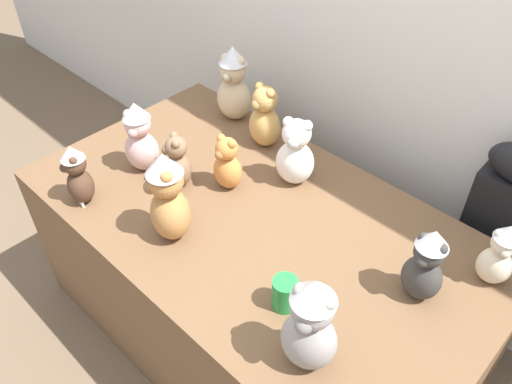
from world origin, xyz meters
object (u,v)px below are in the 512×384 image
(teddy_bear_charcoal, at_px, (425,265))
(teddy_bear_ginger, at_px, (227,164))
(teddy_bear_mocha, at_px, (178,162))
(teddy_bear_sand, at_px, (234,85))
(instrument_case, at_px, (490,255))
(teddy_bear_honey, at_px, (265,118))
(teddy_bear_caramel, at_px, (168,198))
(teddy_bear_ash, at_px, (310,324))
(teddy_bear_cream, at_px, (500,255))
(teddy_bear_snow, at_px, (295,154))
(display_table, at_px, (256,279))
(teddy_bear_cocoa, at_px, (77,175))
(party_cup_green, at_px, (285,293))
(teddy_bear_blush, at_px, (140,138))

(teddy_bear_charcoal, bearing_deg, teddy_bear_ginger, -175.34)
(teddy_bear_mocha, bearing_deg, teddy_bear_sand, 143.41)
(instrument_case, height_order, teddy_bear_ginger, instrument_case)
(teddy_bear_honey, xyz_separation_m, teddy_bear_mocha, (-0.06, -0.42, -0.03))
(teddy_bear_ginger, bearing_deg, teddy_bear_caramel, -83.71)
(teddy_bear_ash, distance_m, teddy_bear_cream, 0.67)
(teddy_bear_honey, bearing_deg, teddy_bear_snow, -15.12)
(instrument_case, bearing_deg, display_table, -138.82)
(teddy_bear_honey, bearing_deg, display_table, -44.12)
(teddy_bear_snow, bearing_deg, teddy_bear_cream, -20.21)
(instrument_case, relative_size, teddy_bear_caramel, 2.94)
(teddy_bear_mocha, bearing_deg, teddy_bear_cocoa, -88.17)
(teddy_bear_honey, bearing_deg, teddy_bear_cocoa, -101.86)
(teddy_bear_ginger, xyz_separation_m, teddy_bear_sand, (-0.33, 0.35, 0.06))
(teddy_bear_cocoa, bearing_deg, teddy_bear_ginger, 76.92)
(teddy_bear_honey, relative_size, teddy_bear_cocoa, 1.12)
(teddy_bear_sand, bearing_deg, display_table, -54.33)
(display_table, bearing_deg, teddy_bear_caramel, -119.63)
(teddy_bear_cocoa, relative_size, party_cup_green, 2.28)
(teddy_bear_snow, bearing_deg, teddy_bear_caramel, -127.72)
(teddy_bear_cocoa, height_order, teddy_bear_sand, teddy_bear_sand)
(teddy_bear_snow, relative_size, teddy_bear_sand, 0.83)
(teddy_bear_cocoa, height_order, teddy_bear_charcoal, teddy_bear_charcoal)
(teddy_bear_honey, distance_m, teddy_bear_cocoa, 0.77)
(teddy_bear_honey, xyz_separation_m, teddy_bear_charcoal, (0.89, -0.25, 0.01))
(teddy_bear_mocha, height_order, party_cup_green, teddy_bear_mocha)
(teddy_bear_charcoal, bearing_deg, instrument_case, 84.25)
(display_table, height_order, instrument_case, instrument_case)
(teddy_bear_cocoa, bearing_deg, teddy_bear_snow, 76.20)
(teddy_bear_honey, bearing_deg, teddy_bear_cream, 4.47)
(teddy_bear_blush, bearing_deg, teddy_bear_honey, 33.01)
(teddy_bear_charcoal, relative_size, teddy_bear_sand, 0.80)
(instrument_case, height_order, teddy_bear_ash, teddy_bear_ash)
(teddy_bear_blush, bearing_deg, teddy_bear_ginger, -3.78)
(teddy_bear_ginger, bearing_deg, teddy_bear_charcoal, 1.22)
(teddy_bear_charcoal, bearing_deg, teddy_bear_ash, -102.80)
(teddy_bear_blush, xyz_separation_m, teddy_bear_ginger, (0.32, 0.16, -0.04))
(teddy_bear_blush, distance_m, teddy_bear_charcoal, 1.14)
(instrument_case, relative_size, party_cup_green, 9.41)
(teddy_bear_caramel, height_order, teddy_bear_snow, teddy_bear_caramel)
(teddy_bear_ash, bearing_deg, teddy_bear_honey, 125.21)
(teddy_bear_caramel, bearing_deg, teddy_bear_charcoal, 52.51)
(instrument_case, height_order, teddy_bear_mocha, instrument_case)
(teddy_bear_mocha, height_order, teddy_bear_cream, teddy_bear_cream)
(teddy_bear_ash, bearing_deg, teddy_bear_ginger, 137.79)
(instrument_case, bearing_deg, teddy_bear_caramel, -134.56)
(teddy_bear_mocha, bearing_deg, party_cup_green, 20.25)
(display_table, xyz_separation_m, teddy_bear_cocoa, (-0.53, -0.38, 0.48))
(teddy_bear_ash, relative_size, teddy_bear_charcoal, 1.24)
(teddy_bear_cocoa, xyz_separation_m, teddy_bear_snow, (0.50, 0.63, 0.01))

